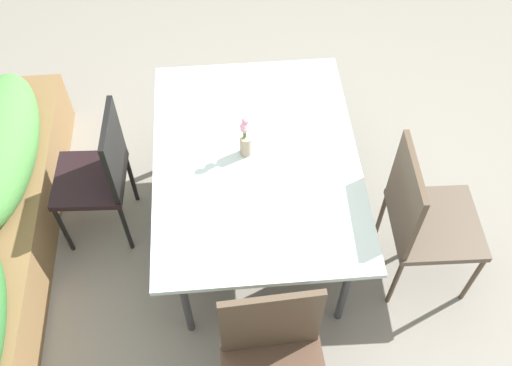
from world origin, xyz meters
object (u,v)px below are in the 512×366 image
dining_table (256,163)px  chair_near_left (423,216)px  flower_vase (245,140)px  chair_far_side (100,171)px

dining_table → chair_near_left: size_ratio=1.48×
dining_table → flower_vase: 0.17m
chair_near_left → flower_vase: bearing=-110.3°
flower_vase → chair_far_side: bearing=83.7°
chair_near_left → flower_vase: (0.38, 0.94, 0.28)m
dining_table → chair_near_left: bearing=-111.1°
dining_table → flower_vase: flower_vase is taller
dining_table → chair_far_side: bearing=81.5°
dining_table → flower_vase: bearing=53.1°
chair_near_left → chair_far_side: bearing=-103.0°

